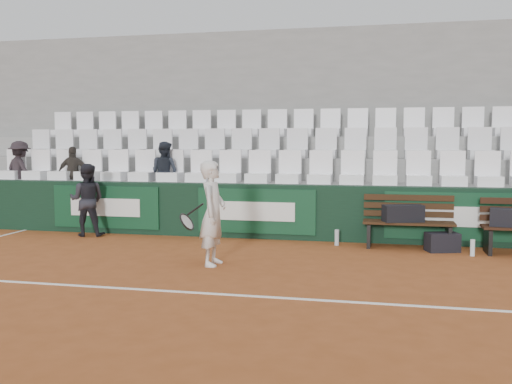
# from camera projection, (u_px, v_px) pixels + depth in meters

# --- Properties ---
(ground) EXTENTS (80.00, 80.00, 0.00)m
(ground) POSITION_uv_depth(u_px,v_px,m) (202.00, 293.00, 6.72)
(ground) COLOR #954A21
(ground) RESTS_ON ground
(court_baseline) EXTENTS (18.00, 0.06, 0.01)m
(court_baseline) POSITION_uv_depth(u_px,v_px,m) (202.00, 293.00, 6.72)
(court_baseline) COLOR white
(court_baseline) RESTS_ON ground
(back_barrier) EXTENTS (18.00, 0.34, 1.00)m
(back_barrier) POSITION_uv_depth(u_px,v_px,m) (272.00, 211.00, 10.54)
(back_barrier) COLOR black
(back_barrier) RESTS_ON ground
(grandstand_tier_front) EXTENTS (18.00, 0.95, 1.00)m
(grandstand_tier_front) POSITION_uv_depth(u_px,v_px,m) (275.00, 208.00, 11.17)
(grandstand_tier_front) COLOR gray
(grandstand_tier_front) RESTS_ON ground
(grandstand_tier_mid) EXTENTS (18.00, 0.95, 1.45)m
(grandstand_tier_mid) POSITION_uv_depth(u_px,v_px,m) (283.00, 192.00, 12.08)
(grandstand_tier_mid) COLOR gray
(grandstand_tier_mid) RESTS_ON ground
(grandstand_tier_back) EXTENTS (18.00, 0.95, 1.90)m
(grandstand_tier_back) POSITION_uv_depth(u_px,v_px,m) (290.00, 179.00, 12.98)
(grandstand_tier_back) COLOR gray
(grandstand_tier_back) RESTS_ON ground
(grandstand_rear_wall) EXTENTS (18.00, 0.30, 4.40)m
(grandstand_rear_wall) POSITION_uv_depth(u_px,v_px,m) (295.00, 124.00, 13.48)
(grandstand_rear_wall) COLOR gray
(grandstand_rear_wall) RESTS_ON ground
(seat_row_front) EXTENTS (11.90, 0.44, 0.63)m
(seat_row_front) POSITION_uv_depth(u_px,v_px,m) (273.00, 166.00, 10.93)
(seat_row_front) COLOR white
(seat_row_front) RESTS_ON grandstand_tier_front
(seat_row_mid) EXTENTS (11.90, 0.44, 0.63)m
(seat_row_mid) POSITION_uv_depth(u_px,v_px,m) (282.00, 143.00, 11.82)
(seat_row_mid) COLOR silver
(seat_row_mid) RESTS_ON grandstand_tier_mid
(seat_row_back) EXTENTS (11.90, 0.44, 0.63)m
(seat_row_back) POSITION_uv_depth(u_px,v_px,m) (289.00, 123.00, 12.70)
(seat_row_back) COLOR white
(seat_row_back) RESTS_ON grandstand_tier_back
(bench_left) EXTENTS (1.50, 0.56, 0.45)m
(bench_left) POSITION_uv_depth(u_px,v_px,m) (408.00, 235.00, 9.60)
(bench_left) COLOR #341E0F
(bench_left) RESTS_ON ground
(sports_bag_left) EXTENTS (0.71, 0.47, 0.28)m
(sports_bag_left) POSITION_uv_depth(u_px,v_px,m) (403.00, 213.00, 9.54)
(sports_bag_left) COLOR black
(sports_bag_left) RESTS_ON bench_left
(sports_bag_right) EXTENTS (0.65, 0.40, 0.28)m
(sports_bag_right) POSITION_uv_depth(u_px,v_px,m) (510.00, 218.00, 8.99)
(sports_bag_right) COLOR black
(sports_bag_right) RESTS_ON bench_right
(sports_bag_ground) EXTENTS (0.58, 0.45, 0.31)m
(sports_bag_ground) POSITION_uv_depth(u_px,v_px,m) (442.00, 242.00, 9.29)
(sports_bag_ground) COLOR black
(sports_bag_ground) RESTS_ON ground
(water_bottle_near) EXTENTS (0.08, 0.08, 0.28)m
(water_bottle_near) POSITION_uv_depth(u_px,v_px,m) (337.00, 237.00, 9.85)
(water_bottle_near) COLOR #ADBCC4
(water_bottle_near) RESTS_ON ground
(water_bottle_far) EXTENTS (0.07, 0.07, 0.26)m
(water_bottle_far) POSITION_uv_depth(u_px,v_px,m) (473.00, 248.00, 8.91)
(water_bottle_far) COLOR silver
(water_bottle_far) RESTS_ON ground
(tennis_player) EXTENTS (0.68, 0.55, 1.52)m
(tennis_player) POSITION_uv_depth(u_px,v_px,m) (213.00, 213.00, 8.22)
(tennis_player) COLOR silver
(tennis_player) RESTS_ON ground
(ball_kid) EXTENTS (0.76, 0.65, 1.37)m
(ball_kid) POSITION_uv_depth(u_px,v_px,m) (87.00, 200.00, 10.81)
(ball_kid) COLOR black
(ball_kid) RESTS_ON ground
(spectator_a) EXTENTS (0.93, 0.75, 1.26)m
(spectator_a) POSITION_uv_depth(u_px,v_px,m) (19.00, 149.00, 12.15)
(spectator_a) COLOR black
(spectator_a) RESTS_ON grandstand_tier_front
(spectator_b) EXTENTS (0.72, 0.46, 1.14)m
(spectator_b) POSITION_uv_depth(u_px,v_px,m) (73.00, 152.00, 11.88)
(spectator_b) COLOR #302C27
(spectator_b) RESTS_ON grandstand_tier_front
(spectator_c) EXTENTS (0.71, 0.63, 1.24)m
(spectator_c) POSITION_uv_depth(u_px,v_px,m) (164.00, 150.00, 11.44)
(spectator_c) COLOR #1E242E
(spectator_c) RESTS_ON grandstand_tier_front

